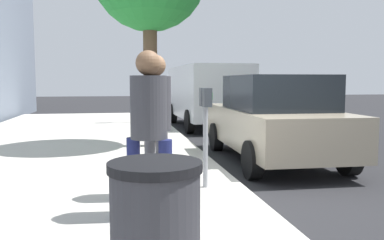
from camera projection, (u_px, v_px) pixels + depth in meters
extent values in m
plane|color=#232326|center=(245.00, 196.00, 5.82)|extent=(80.00, 80.00, 0.00)
cube|color=#B7B2A8|center=(25.00, 203.00, 5.28)|extent=(28.00, 6.00, 0.15)
cylinder|color=gray|center=(205.00, 147.00, 5.71)|extent=(0.07, 0.07, 1.15)
cube|color=#383D42|center=(207.00, 98.00, 5.55)|extent=(0.16, 0.11, 0.26)
cube|color=#383D42|center=(204.00, 97.00, 5.74)|extent=(0.16, 0.11, 0.26)
cube|color=#268C33|center=(211.00, 96.00, 5.55)|extent=(0.10, 0.01, 0.10)
cube|color=#268C33|center=(208.00, 96.00, 5.75)|extent=(0.10, 0.01, 0.10)
cylinder|color=#47474C|center=(150.00, 161.00, 5.41)|extent=(0.15, 0.15, 0.87)
cylinder|color=#47474C|center=(162.00, 167.00, 5.06)|extent=(0.15, 0.15, 0.87)
cylinder|color=#333338|center=(155.00, 103.00, 5.16)|extent=(0.40, 0.40, 0.69)
sphere|color=brown|center=(155.00, 65.00, 5.11)|extent=(0.27, 0.27, 0.27)
cylinder|color=#191E4C|center=(134.00, 176.00, 4.57)|extent=(0.15, 0.15, 0.87)
cylinder|color=#191E4C|center=(165.00, 179.00, 4.42)|extent=(0.15, 0.15, 0.87)
cylinder|color=#333338|center=(149.00, 107.00, 4.42)|extent=(0.40, 0.40, 0.69)
sphere|color=brown|center=(148.00, 63.00, 4.37)|extent=(0.27, 0.27, 0.27)
cube|color=gray|center=(273.00, 127.00, 8.33)|extent=(4.45, 1.95, 0.76)
cube|color=black|center=(277.00, 92.00, 8.06)|extent=(2.24, 1.75, 0.68)
cylinder|color=black|center=(216.00, 137.00, 9.64)|extent=(0.67, 0.24, 0.66)
cylinder|color=black|center=(286.00, 135.00, 9.91)|extent=(0.67, 0.24, 0.66)
cylinder|color=black|center=(253.00, 160.00, 6.82)|extent=(0.67, 0.24, 0.66)
cylinder|color=black|center=(349.00, 157.00, 7.09)|extent=(0.67, 0.24, 0.66)
cube|color=silver|center=(206.00, 92.00, 14.52)|extent=(5.24, 2.10, 1.80)
cylinder|color=black|center=(173.00, 113.00, 16.07)|extent=(0.76, 0.23, 0.76)
cylinder|color=black|center=(219.00, 113.00, 16.44)|extent=(0.76, 0.23, 0.76)
cylinder|color=black|center=(189.00, 122.00, 12.77)|extent=(0.76, 0.23, 0.76)
cylinder|color=black|center=(247.00, 120.00, 13.15)|extent=(0.76, 0.23, 0.76)
cylinder|color=brown|center=(150.00, 78.00, 9.30)|extent=(0.32, 0.32, 3.15)
cylinder|color=black|center=(145.00, 73.00, 14.55)|extent=(0.12, 0.12, 3.60)
cube|color=black|center=(150.00, 35.00, 14.46)|extent=(0.24, 0.20, 0.76)
sphere|color=red|center=(153.00, 28.00, 14.46)|extent=(0.14, 0.14, 0.14)
sphere|color=orange|center=(154.00, 35.00, 14.48)|extent=(0.14, 0.14, 0.14)
sphere|color=green|center=(154.00, 42.00, 14.50)|extent=(0.14, 0.14, 0.14)
cylinder|color=black|center=(155.00, 167.00, 2.49)|extent=(0.59, 0.59, 0.06)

